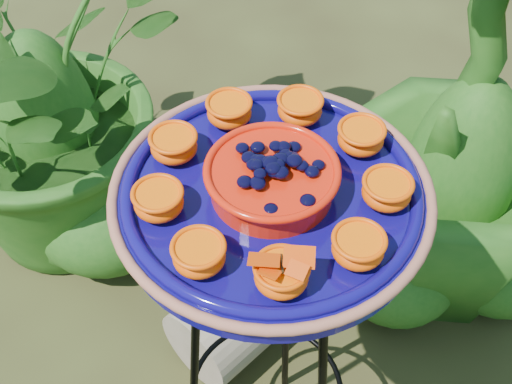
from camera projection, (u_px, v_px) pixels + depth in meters
tripod_stand at (268, 333)px, 1.33m from camera, size 0.43×0.43×0.90m
feeder_dish at (272, 192)px, 1.04m from camera, size 0.59×0.59×0.11m
driftwood_log at (286, 274)px, 1.95m from camera, size 0.67×0.61×0.23m
shrub_back_left at (36, 82)px, 1.87m from camera, size 1.16×1.20×1.03m
shrub_back_right at (476, 120)px, 1.70m from camera, size 0.80×0.80×1.13m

